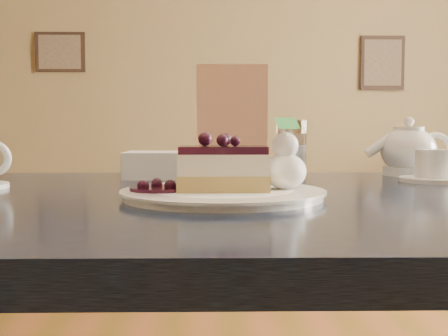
{
  "coord_description": "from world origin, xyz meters",
  "views": [
    {
      "loc": [
        0.04,
        -0.83,
        0.92
      ],
      "look_at": [
        0.06,
        -0.07,
        0.87
      ],
      "focal_mm": 45.0,
      "sensor_mm": 36.0,
      "label": 1
    }
  ],
  "objects_px": {
    "cheesecake_slice": "(223,169)",
    "tea_set": "(413,155)",
    "main_table": "(222,248)",
    "dessert_plate": "(223,194)"
  },
  "relations": [
    {
      "from": "dessert_plate",
      "to": "cheesecake_slice",
      "type": "distance_m",
      "value": 0.04
    },
    {
      "from": "main_table",
      "to": "tea_set",
      "type": "xyz_separation_m",
      "value": [
        0.41,
        0.32,
        0.13
      ]
    },
    {
      "from": "main_table",
      "to": "cheesecake_slice",
      "type": "distance_m",
      "value": 0.14
    },
    {
      "from": "cheesecake_slice",
      "to": "main_table",
      "type": "bearing_deg",
      "value": 90.0
    },
    {
      "from": "dessert_plate",
      "to": "tea_set",
      "type": "distance_m",
      "value": 0.56
    },
    {
      "from": "main_table",
      "to": "cheesecake_slice",
      "type": "height_order",
      "value": "cheesecake_slice"
    },
    {
      "from": "dessert_plate",
      "to": "cheesecake_slice",
      "type": "height_order",
      "value": "cheesecake_slice"
    },
    {
      "from": "cheesecake_slice",
      "to": "tea_set",
      "type": "distance_m",
      "value": 0.56
    },
    {
      "from": "cheesecake_slice",
      "to": "tea_set",
      "type": "xyz_separation_m",
      "value": [
        0.41,
        0.37,
        0.0
      ]
    },
    {
      "from": "dessert_plate",
      "to": "tea_set",
      "type": "height_order",
      "value": "tea_set"
    }
  ]
}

